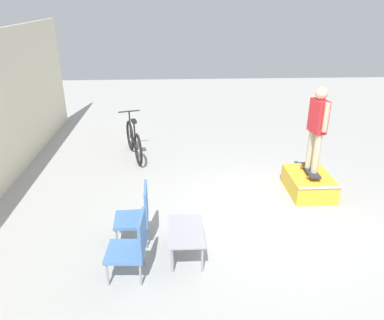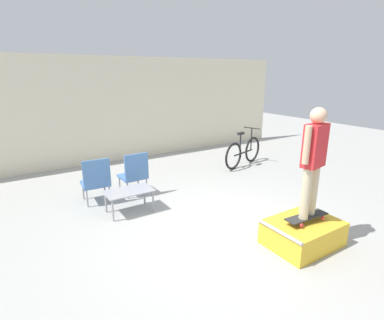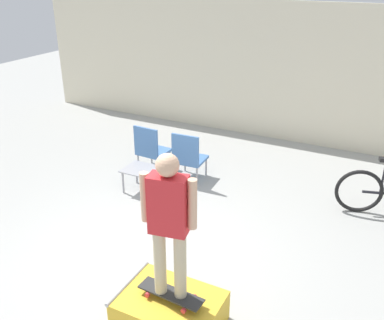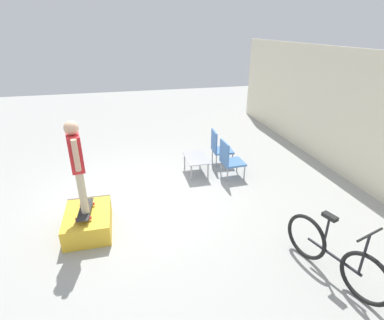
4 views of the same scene
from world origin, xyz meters
TOP-DOWN VIEW (x-y plane):
  - ground_plane at (0.00, 0.00)m, footprint 24.00×24.00m
  - skate_ramp_box at (0.90, -0.95)m, footprint 1.11×0.80m
  - skateboard_on_ramp at (0.93, -0.96)m, footprint 0.74×0.29m
  - person_skater at (0.93, -0.96)m, footprint 0.56×0.26m
  - coffee_table at (-0.93, 1.53)m, footprint 0.88×0.52m
  - patio_chair_left at (-1.33, 2.27)m, footprint 0.55×0.55m
  - patio_chair_right at (-0.52, 2.27)m, footprint 0.54×0.54m
  - bicycle at (2.88, 2.65)m, footprint 1.68×0.64m

SIDE VIEW (x-z plane):
  - ground_plane at x=0.00m, z-range 0.00..0.00m
  - skate_ramp_box at x=0.90m, z-range -0.01..0.39m
  - coffee_table at x=-0.93m, z-range 0.16..0.59m
  - bicycle at x=2.88m, z-range -0.12..0.91m
  - skateboard_on_ramp at x=0.93m, z-range 0.43..0.50m
  - patio_chair_left at x=-1.33m, z-range 0.02..0.97m
  - patio_chair_right at x=-0.52m, z-range 0.02..0.97m
  - person_skater at x=0.93m, z-range 0.61..2.23m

